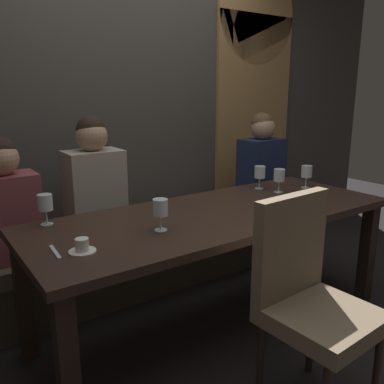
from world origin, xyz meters
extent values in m
plane|color=black|center=(0.00, 0.00, 0.00)|extent=(9.00, 9.00, 0.00)
cube|color=#423D38|center=(0.00, 1.22, 1.50)|extent=(6.00, 0.12, 3.00)
cube|color=olive|center=(1.35, 1.15, 1.05)|extent=(0.90, 0.05, 2.10)
cylinder|color=#A07545|center=(1.35, 1.15, 2.10)|extent=(0.90, 0.05, 0.90)
cube|color=black|center=(-1.03, -0.35, 0.35)|extent=(0.08, 0.08, 0.69)
cube|color=black|center=(1.03, -0.35, 0.35)|extent=(0.08, 0.08, 0.69)
cube|color=black|center=(-1.03, 0.35, 0.35)|extent=(0.08, 0.08, 0.69)
cube|color=black|center=(1.03, 0.35, 0.35)|extent=(0.08, 0.08, 0.69)
cube|color=#302119|center=(0.00, 0.00, 0.72)|extent=(2.20, 0.84, 0.04)
cube|color=#40352A|center=(0.00, 0.70, 0.17)|extent=(2.50, 0.40, 0.35)
cube|color=brown|center=(0.00, 0.70, 0.40)|extent=(2.50, 0.44, 0.10)
cylinder|color=#302119|center=(0.13, -0.98, 0.21)|extent=(0.04, 0.04, 0.42)
cylinder|color=#302119|center=(-0.23, -0.62, 0.21)|extent=(0.04, 0.04, 0.42)
cylinder|color=#302119|center=(0.13, -0.62, 0.21)|extent=(0.04, 0.04, 0.42)
cube|color=#7F6B51|center=(-0.05, -0.80, 0.46)|extent=(0.46, 0.46, 0.08)
cube|color=#7F6B51|center=(-0.06, -0.61, 0.74)|extent=(0.44, 0.08, 0.48)
cube|color=brown|center=(-1.01, 0.69, 0.71)|extent=(0.36, 0.24, 0.51)
sphere|color=tan|center=(-1.01, 0.69, 1.06)|extent=(0.20, 0.20, 0.20)
cube|color=#9E9384|center=(-0.47, 0.69, 0.75)|extent=(0.36, 0.24, 0.60)
sphere|color=tan|center=(-0.47, 0.69, 1.15)|extent=(0.20, 0.20, 0.20)
sphere|color=black|center=(-0.47, 0.70, 1.18)|extent=(0.18, 0.18, 0.18)
cube|color=#192342|center=(1.01, 0.67, 0.74)|extent=(0.36, 0.24, 0.58)
sphere|color=tan|center=(1.01, 0.67, 1.12)|extent=(0.20, 0.20, 0.20)
sphere|color=brown|center=(1.01, 0.68, 1.16)|extent=(0.18, 0.18, 0.18)
cylinder|color=silver|center=(-0.88, 0.33, 0.74)|extent=(0.06, 0.06, 0.00)
cylinder|color=silver|center=(-0.88, 0.33, 0.78)|extent=(0.01, 0.01, 0.07)
cylinder|color=silver|center=(-0.88, 0.33, 0.86)|extent=(0.08, 0.08, 0.08)
cylinder|color=silver|center=(0.89, 0.09, 0.74)|extent=(0.06, 0.06, 0.00)
cylinder|color=silver|center=(0.89, 0.09, 0.78)|extent=(0.01, 0.01, 0.07)
cylinder|color=silver|center=(0.89, 0.09, 0.86)|extent=(0.08, 0.08, 0.08)
cylinder|color=silver|center=(0.63, 0.12, 0.74)|extent=(0.06, 0.06, 0.00)
cylinder|color=silver|center=(0.63, 0.12, 0.78)|extent=(0.01, 0.01, 0.07)
cylinder|color=silver|center=(0.63, 0.12, 0.86)|extent=(0.08, 0.08, 0.08)
cylinder|color=silver|center=(-0.44, -0.09, 0.74)|extent=(0.06, 0.06, 0.00)
cylinder|color=silver|center=(-0.44, -0.09, 0.78)|extent=(0.01, 0.01, 0.07)
cylinder|color=silver|center=(-0.44, -0.09, 0.86)|extent=(0.08, 0.08, 0.08)
cylinder|color=silver|center=(0.60, 0.27, 0.74)|extent=(0.06, 0.06, 0.00)
cylinder|color=silver|center=(0.60, 0.27, 0.78)|extent=(0.01, 0.01, 0.07)
cylinder|color=silver|center=(0.60, 0.27, 0.86)|extent=(0.08, 0.08, 0.08)
cylinder|color=gold|center=(0.60, 0.27, 0.84)|extent=(0.07, 0.07, 0.03)
cylinder|color=white|center=(-0.86, -0.14, 0.74)|extent=(0.12, 0.12, 0.01)
cylinder|color=white|center=(-0.86, -0.14, 0.78)|extent=(0.06, 0.06, 0.06)
cylinder|color=brown|center=(-0.86, -0.14, 0.80)|extent=(0.05, 0.05, 0.01)
cube|color=silver|center=(-0.96, -0.07, 0.74)|extent=(0.03, 0.17, 0.01)
camera|label=1|loc=(-1.43, -1.78, 1.44)|focal=38.26mm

